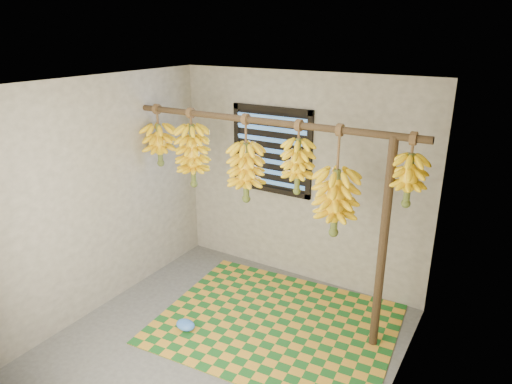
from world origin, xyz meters
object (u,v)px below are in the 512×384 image
Objects in this scene: support_post at (383,249)px; plastic_bag at (186,325)px; woven_mat at (276,323)px; banana_bunch_d at (298,166)px; banana_bunch_e at (335,202)px; banana_bunch_c at (246,172)px; banana_bunch_a at (159,145)px; banana_bunch_f at (409,180)px; banana_bunch_b at (193,156)px.

support_post reaches higher than plastic_bag.
support_post is at bearing 12.26° from woven_mat.
banana_bunch_d and banana_bunch_e have the same top height.
banana_bunch_a is at bearing 180.00° from banana_bunch_c.
plastic_bag is 1.62m from banana_bunch_c.
plastic_bag is 0.24× the size of banana_bunch_c.
banana_bunch_e is at bearing 180.00° from banana_bunch_f.
banana_bunch_d is at bearing 180.00° from banana_bunch_f.
banana_bunch_a is (-1.59, 0.20, 1.61)m from woven_mat.
banana_bunch_c is at bearing 180.00° from support_post.
banana_bunch_f is at bearing 0.00° from banana_bunch_a.
banana_bunch_d is (0.81, 0.75, 1.57)m from plastic_bag.
banana_bunch_a is at bearing 180.00° from banana_bunch_b.
banana_bunch_d is (1.22, 0.00, 0.07)m from banana_bunch_b.
support_post is at bearing 180.00° from banana_bunch_f.
banana_bunch_c is 1.42× the size of banana_bunch_f.
plastic_bag is 0.31× the size of banana_bunch_d.
banana_bunch_a is (-0.87, 0.75, 1.56)m from plastic_bag.
banana_bunch_b is 0.67m from banana_bunch_c.
banana_bunch_a is at bearing 180.00° from banana_bunch_f.
plastic_bag is at bearing -148.04° from banana_bunch_e.
banana_bunch_b is at bearing -180.00° from banana_bunch_d.
banana_bunch_c is 0.95m from banana_bunch_e.
banana_bunch_a and banana_bunch_b have the same top height.
woven_mat is at bearing -167.74° from support_post.
banana_bunch_b is at bearing -180.00° from banana_bunch_e.
woven_mat is 1.63m from banana_bunch_d.
banana_bunch_c is at bearing 180.00° from banana_bunch_f.
banana_bunch_c is 1.27× the size of banana_bunch_d.
woven_mat is 2.73× the size of banana_bunch_b.
banana_bunch_b is (-0.41, 0.75, 1.50)m from plastic_bag.
support_post is 2.05m from plastic_bag.
banana_bunch_f is at bearing -0.00° from banana_bunch_e.
banana_bunch_c is 1.57m from banana_bunch_f.
woven_mat is at bearing -23.37° from banana_bunch_c.
banana_bunch_b is 2.22m from banana_bunch_f.
banana_bunch_a is (-2.53, 0.00, 0.61)m from support_post.
plastic_bag is at bearing -40.58° from banana_bunch_a.
banana_bunch_d is 1.12× the size of banana_bunch_f.
support_post is 0.67m from banana_bunch_f.
woven_mat is 3.69× the size of banana_bunch_f.
banana_bunch_b and banana_bunch_c have the same top height.
support_post is 1.96× the size of banana_bunch_e.
banana_bunch_d is 0.68× the size of banana_bunch_e.
woven_mat is 2.61× the size of banana_bunch_c.
banana_bunch_b is at bearing 118.94° from plastic_bag.
banana_bunch_a reaches higher than support_post.
support_post is 1.38m from woven_mat.
woven_mat is 1.93m from banana_bunch_b.
banana_bunch_d is at bearing 0.00° from banana_bunch_a.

